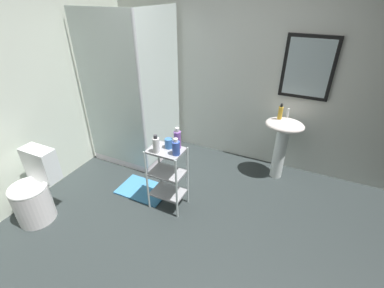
# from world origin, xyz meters

# --- Properties ---
(ground_plane) EXTENTS (4.20, 4.20, 0.02)m
(ground_plane) POSITION_xyz_m (0.00, 0.00, -0.01)
(ground_plane) COLOR #2B3232
(wall_back) EXTENTS (4.20, 0.14, 2.50)m
(wall_back) POSITION_xyz_m (0.01, 1.85, 1.25)
(wall_back) COLOR silver
(wall_back) RESTS_ON ground_plane
(wall_left) EXTENTS (0.10, 4.20, 2.50)m
(wall_left) POSITION_xyz_m (-1.85, 0.00, 1.25)
(wall_left) COLOR silver
(wall_left) RESTS_ON ground_plane
(shower_stall) EXTENTS (0.92, 0.92, 2.00)m
(shower_stall) POSITION_xyz_m (-1.20, 1.18, 0.46)
(shower_stall) COLOR white
(shower_stall) RESTS_ON ground_plane
(pedestal_sink) EXTENTS (0.46, 0.37, 0.81)m
(pedestal_sink) POSITION_xyz_m (0.70, 1.52, 0.58)
(pedestal_sink) COLOR white
(pedestal_sink) RESTS_ON ground_plane
(sink_faucet) EXTENTS (0.03, 0.03, 0.10)m
(sink_faucet) POSITION_xyz_m (0.70, 1.64, 0.86)
(sink_faucet) COLOR silver
(sink_faucet) RESTS_ON pedestal_sink
(toilet) EXTENTS (0.37, 0.49, 0.76)m
(toilet) POSITION_xyz_m (-1.48, -0.30, 0.31)
(toilet) COLOR white
(toilet) RESTS_ON ground_plane
(storage_cart) EXTENTS (0.38, 0.28, 0.74)m
(storage_cart) POSITION_xyz_m (-0.30, 0.43, 0.44)
(storage_cart) COLOR silver
(storage_cart) RESTS_ON ground_plane
(hand_soap_bottle) EXTENTS (0.05, 0.05, 0.19)m
(hand_soap_bottle) POSITION_xyz_m (0.63, 1.53, 0.89)
(hand_soap_bottle) COLOR gold
(hand_soap_bottle) RESTS_ON pedestal_sink
(lotion_bottle_white) EXTENTS (0.07, 0.07, 0.19)m
(lotion_bottle_white) POSITION_xyz_m (-0.36, 0.35, 0.83)
(lotion_bottle_white) COLOR white
(lotion_bottle_white) RESTS_ON storage_cart
(shampoo_bottle_blue) EXTENTS (0.08, 0.08, 0.18)m
(shampoo_bottle_blue) POSITION_xyz_m (-0.17, 0.40, 0.82)
(shampoo_bottle_blue) COLOR #3656BD
(shampoo_bottle_blue) RESTS_ON storage_cart
(conditioner_bottle_purple) EXTENTS (0.07, 0.07, 0.23)m
(conditioner_bottle_purple) POSITION_xyz_m (-0.21, 0.52, 0.84)
(conditioner_bottle_purple) COLOR #8656B0
(conditioner_bottle_purple) RESTS_ON storage_cart
(rinse_cup) EXTENTS (0.08, 0.08, 0.10)m
(rinse_cup) POSITION_xyz_m (-0.30, 0.48, 0.79)
(rinse_cup) COLOR #3870B2
(rinse_cup) RESTS_ON storage_cart
(bath_mat) EXTENTS (0.60, 0.40, 0.02)m
(bath_mat) POSITION_xyz_m (-0.71, 0.51, 0.01)
(bath_mat) COLOR teal
(bath_mat) RESTS_ON ground_plane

